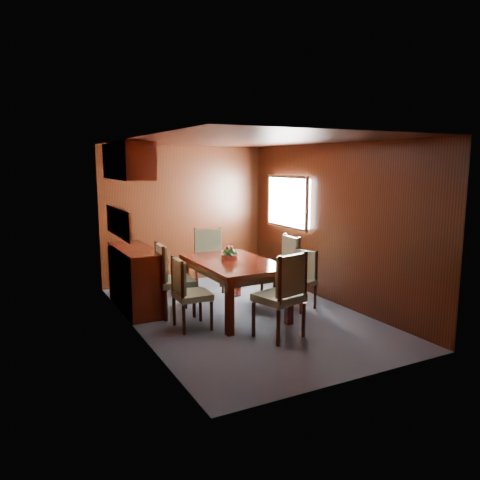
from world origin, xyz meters
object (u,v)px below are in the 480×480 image
chair_head (284,291)px  sideboard (136,278)px  dining_table (234,268)px  chair_right_near (301,276)px  flower_centerpiece (229,251)px  chair_left_near (187,290)px

chair_head → sideboard: bearing=108.3°
sideboard → dining_table: sideboard is taller
chair_head → chair_right_near: bearing=31.7°
dining_table → chair_head: (0.10, -1.14, -0.05)m
chair_right_near → flower_centerpiece: bearing=52.3°
chair_right_near → flower_centerpiece: (-0.99, 0.36, 0.39)m
flower_centerpiece → chair_left_near: bearing=-152.8°
chair_left_near → chair_right_near: bearing=93.3°
chair_right_near → sideboard: bearing=45.3°
dining_table → chair_right_near: chair_right_near is taller
sideboard → dining_table: 1.46m
chair_left_near → sideboard: bearing=-161.5°
sideboard → chair_right_near: size_ratio=1.62×
chair_left_near → flower_centerpiece: (0.81, 0.42, 0.35)m
dining_table → chair_left_near: chair_left_near is taller
chair_head → flower_centerpiece: size_ratio=4.38×
sideboard → chair_head: chair_head is taller
chair_right_near → flower_centerpiece: flower_centerpiece is taller
dining_table → chair_right_near: size_ratio=1.88×
dining_table → chair_left_near: size_ratio=1.73×
dining_table → chair_head: size_ratio=1.51×
chair_left_near → chair_head: chair_head is taller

